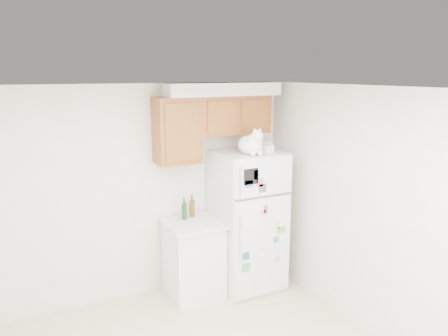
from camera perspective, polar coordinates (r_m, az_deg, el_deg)
room_shell at (r=3.46m, az=-2.60°, el=-3.52°), size 3.84×4.04×2.52m
refrigerator at (r=5.38m, az=3.09°, el=-6.82°), size 0.76×0.78×1.70m
base_counter at (r=5.30m, az=-4.00°, el=-11.65°), size 0.64×0.64×0.92m
cat at (r=4.98m, az=3.66°, el=3.16°), size 0.32×0.46×0.33m
storage_box_back at (r=5.32m, az=5.10°, el=2.95°), size 0.20×0.16×0.10m
storage_box_front at (r=5.13m, az=5.60°, el=2.53°), size 0.18×0.15×0.09m
bottle_green at (r=5.17m, az=-5.23°, el=-5.31°), size 0.06×0.06×0.26m
bottle_amber at (r=5.25m, az=-4.20°, el=-4.91°), size 0.06×0.06×0.28m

